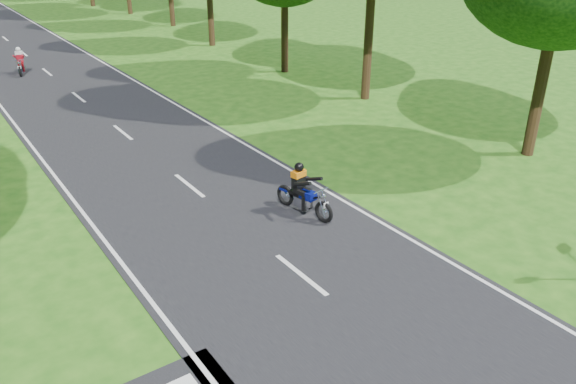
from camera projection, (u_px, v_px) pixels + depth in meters
ground at (357, 320)px, 11.69m from camera, size 160.00×160.00×0.00m
rider_near_blue at (304, 189)px, 15.62m from camera, size 0.92×1.88×1.50m
rider_far_red at (20, 61)px, 30.33m from camera, size 1.00×1.79×1.41m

